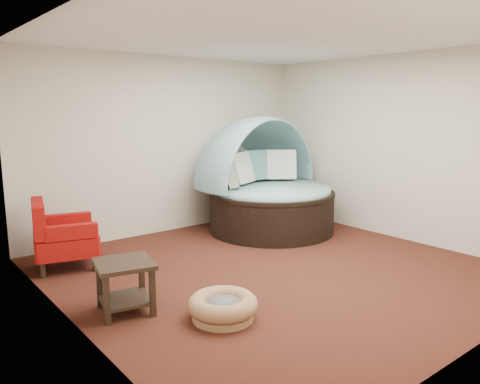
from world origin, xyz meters
TOP-DOWN VIEW (x-y plane):
  - floor at (0.00, 0.00)m, footprint 5.00×5.00m
  - wall_back at (0.00, 2.50)m, footprint 5.00×0.00m
  - wall_left at (-2.50, 0.00)m, footprint 0.00×5.00m
  - wall_right at (2.50, 0.00)m, footprint 0.00×5.00m
  - ceiling at (0.00, 0.00)m, footprint 5.00×5.00m
  - canopy_daybed at (1.21, 1.52)m, footprint 2.36×2.28m
  - pet_basket at (-1.34, -0.73)m, footprint 0.86×0.86m
  - red_armchair at (-2.05, 1.71)m, footprint 0.91×0.91m
  - side_table at (-2.00, -0.00)m, footprint 0.65×0.65m

SIDE VIEW (x-z plane):
  - floor at x=0.00m, z-range 0.00..0.00m
  - pet_basket at x=-1.34m, z-range 0.00..0.24m
  - side_table at x=-2.00m, z-range 0.08..0.59m
  - red_armchair at x=-2.05m, z-range -0.04..0.85m
  - canopy_daybed at x=1.21m, z-range -0.07..1.80m
  - wall_back at x=0.00m, z-range -1.10..3.90m
  - wall_left at x=-2.50m, z-range -1.10..3.90m
  - wall_right at x=2.50m, z-range -1.10..3.90m
  - ceiling at x=0.00m, z-range 2.80..2.80m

